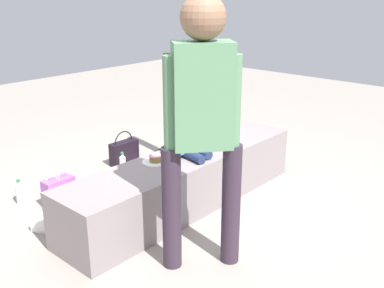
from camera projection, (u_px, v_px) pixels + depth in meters
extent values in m
plane|color=gray|center=(186.00, 205.00, 3.86)|extent=(12.00, 12.00, 0.00)
cube|color=gray|center=(186.00, 181.00, 3.79)|extent=(2.35, 0.52, 0.45)
cylinder|color=navy|center=(192.00, 156.00, 3.61)|extent=(0.12, 0.26, 0.08)
cylinder|color=navy|center=(200.00, 151.00, 3.70)|extent=(0.12, 0.26, 0.08)
cube|color=#4884D5|center=(184.00, 135.00, 3.66)|extent=(0.23, 0.17, 0.28)
sphere|color=#8C664C|center=(184.00, 108.00, 3.59)|extent=(0.16, 0.16, 0.16)
cylinder|color=#8C664C|center=(177.00, 139.00, 3.57)|extent=(0.05, 0.05, 0.21)
cylinder|color=#8C664C|center=(192.00, 131.00, 3.76)|extent=(0.05, 0.05, 0.21)
cylinder|color=#322534|center=(231.00, 205.00, 2.94)|extent=(0.12, 0.12, 0.83)
cylinder|color=#322534|center=(172.00, 209.00, 2.89)|extent=(0.12, 0.12, 0.83)
cube|color=#598861|center=(202.00, 96.00, 2.68)|extent=(0.41, 0.39, 0.64)
sphere|color=#8C664C|center=(203.00, 17.00, 2.53)|extent=(0.27, 0.27, 0.27)
cylinder|color=#598861|center=(233.00, 104.00, 2.72)|extent=(0.10, 0.10, 0.60)
cylinder|color=#598861|center=(171.00, 107.00, 2.67)|extent=(0.10, 0.10, 0.60)
cylinder|color=white|center=(156.00, 162.00, 3.57)|extent=(0.22, 0.22, 0.01)
cylinder|color=olive|center=(156.00, 159.00, 3.56)|extent=(0.10, 0.10, 0.05)
cylinder|color=pink|center=(156.00, 155.00, 3.55)|extent=(0.10, 0.10, 0.01)
cube|color=silver|center=(162.00, 159.00, 3.60)|extent=(0.11, 0.04, 0.00)
cube|color=#B259BF|center=(59.00, 192.00, 3.81)|extent=(0.26, 0.13, 0.25)
torus|color=white|center=(52.00, 181.00, 3.73)|extent=(0.10, 0.01, 0.10)
torus|color=white|center=(64.00, 177.00, 3.81)|extent=(0.10, 0.01, 0.10)
cylinder|color=black|center=(170.00, 154.00, 4.96)|extent=(0.36, 0.36, 0.04)
cylinder|color=black|center=(169.00, 105.00, 4.77)|extent=(0.11, 0.11, 1.08)
cylinder|color=silver|center=(20.00, 194.00, 3.86)|extent=(0.07, 0.07, 0.17)
cone|color=silver|center=(18.00, 183.00, 3.83)|extent=(0.06, 0.06, 0.03)
cylinder|color=#268C3F|center=(18.00, 181.00, 3.82)|extent=(0.03, 0.03, 0.02)
cylinder|color=silver|center=(123.00, 166.00, 4.45)|extent=(0.06, 0.06, 0.18)
cone|color=silver|center=(122.00, 156.00, 4.41)|extent=(0.05, 0.05, 0.03)
cylinder|color=#268C3F|center=(122.00, 153.00, 4.40)|extent=(0.03, 0.03, 0.02)
cube|color=white|center=(60.00, 219.00, 3.51)|extent=(0.41, 0.40, 0.10)
cube|color=black|center=(124.00, 153.00, 4.72)|extent=(0.31, 0.11, 0.24)
torus|color=black|center=(124.00, 142.00, 4.68)|extent=(0.23, 0.01, 0.23)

